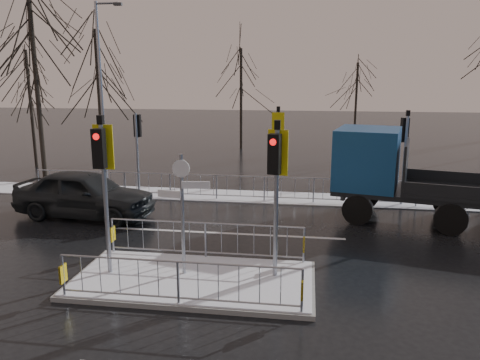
# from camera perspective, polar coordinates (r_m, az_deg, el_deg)

# --- Properties ---
(ground) EXTENTS (120.00, 120.00, 0.00)m
(ground) POSITION_cam_1_polar(r_m,az_deg,el_deg) (12.05, -5.64, -12.33)
(ground) COLOR black
(ground) RESTS_ON ground
(snow_verge) EXTENTS (30.00, 2.00, 0.04)m
(snow_verge) POSITION_cam_1_polar(r_m,az_deg,el_deg) (20.03, 0.28, -2.00)
(snow_verge) COLOR white
(snow_verge) RESTS_ON ground
(lane_markings) EXTENTS (8.00, 11.38, 0.01)m
(lane_markings) POSITION_cam_1_polar(r_m,az_deg,el_deg) (11.76, -6.05, -12.98)
(lane_markings) COLOR silver
(lane_markings) RESTS_ON ground
(traffic_island) EXTENTS (6.00, 3.04, 4.15)m
(traffic_island) POSITION_cam_1_polar(r_m,az_deg,el_deg) (11.91, -5.73, -10.59)
(traffic_island) COLOR slate
(traffic_island) RESTS_ON ground
(far_kerb_fixtures) EXTENTS (18.00, 0.65, 3.83)m
(far_kerb_fixtures) POSITION_cam_1_polar(r_m,az_deg,el_deg) (19.27, 0.93, 0.47)
(far_kerb_fixtures) COLOR gray
(far_kerb_fixtures) RESTS_ON ground
(car_far_lane) EXTENTS (5.26, 2.53, 1.73)m
(car_far_lane) POSITION_cam_1_polar(r_m,az_deg,el_deg) (17.94, -18.43, -1.61)
(car_far_lane) COLOR black
(car_far_lane) RESTS_ON ground
(flatbed_truck) EXTENTS (7.37, 4.05, 3.24)m
(flatbed_truck) POSITION_cam_1_polar(r_m,az_deg,el_deg) (17.47, 18.41, 0.90)
(flatbed_truck) COLOR black
(flatbed_truck) RESTS_ON ground
(tree_near_a) EXTENTS (4.75, 4.75, 8.97)m
(tree_near_a) POSITION_cam_1_polar(r_m,az_deg,el_deg) (25.34, -23.83, 13.92)
(tree_near_a) COLOR black
(tree_near_a) RESTS_ON ground
(tree_near_b) EXTENTS (4.00, 4.00, 7.55)m
(tree_near_b) POSITION_cam_1_polar(r_m,az_deg,el_deg) (25.46, -16.93, 12.24)
(tree_near_b) COLOR black
(tree_near_b) RESTS_ON ground
(tree_near_c) EXTENTS (3.50, 3.50, 6.61)m
(tree_near_c) POSITION_cam_1_polar(r_m,az_deg,el_deg) (28.51, -24.33, 10.37)
(tree_near_c) COLOR black
(tree_near_c) RESTS_ON ground
(tree_far_a) EXTENTS (3.75, 3.75, 7.08)m
(tree_far_a) POSITION_cam_1_polar(r_m,az_deg,el_deg) (32.93, 0.13, 12.17)
(tree_far_a) COLOR black
(tree_far_a) RESTS_ON ground
(tree_far_b) EXTENTS (3.25, 3.25, 6.14)m
(tree_far_b) POSITION_cam_1_polar(r_m,az_deg,el_deg) (34.75, 14.04, 10.77)
(tree_far_b) COLOR black
(tree_far_b) RESTS_ON ground
(street_lamp_left) EXTENTS (1.25, 0.18, 8.20)m
(street_lamp_left) POSITION_cam_1_polar(r_m,az_deg,el_deg) (22.09, -16.41, 10.60)
(street_lamp_left) COLOR gray
(street_lamp_left) RESTS_ON ground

